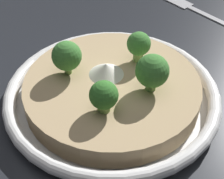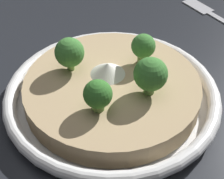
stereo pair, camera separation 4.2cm
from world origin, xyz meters
name	(u,v)px [view 2 (the right image)]	position (x,y,z in m)	size (l,w,h in m)	color
ground_plane	(112,101)	(0.00, 0.00, 0.00)	(6.00, 6.00, 0.00)	#23262B
risotto_bowl	(112,92)	(0.00, 0.00, 0.02)	(0.27, 0.27, 0.03)	white
cheese_sprinkle	(108,69)	(-0.01, -0.01, 0.04)	(0.04, 0.04, 0.02)	white
broccoli_back	(151,74)	(0.00, 0.05, 0.06)	(0.04, 0.04, 0.05)	#668E47
broccoli_front	(70,52)	(0.00, -0.06, 0.06)	(0.04, 0.04, 0.04)	#759E4C
broccoli_left	(143,47)	(-0.05, 0.02, 0.06)	(0.03, 0.03, 0.04)	#84A856
broccoli_right	(98,95)	(0.05, 0.01, 0.05)	(0.03, 0.03, 0.04)	#759E4C
fork_utensil	(216,16)	(-0.27, 0.07, 0.00)	(0.12, 0.17, 0.00)	#B7B7BC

